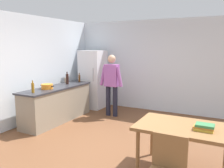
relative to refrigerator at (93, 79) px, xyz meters
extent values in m
plane|color=brown|center=(1.90, -2.40, -0.90)|extent=(14.00, 14.00, 0.00)
cube|color=silver|center=(1.90, 0.60, 0.45)|extent=(6.40, 0.12, 2.70)
cube|color=silver|center=(-0.70, -2.20, 0.45)|extent=(0.12, 5.60, 2.70)
cube|color=gray|center=(-0.10, -1.60, -0.47)|extent=(0.60, 2.12, 0.86)
cube|color=#2D2D33|center=(-0.10, -1.60, -0.02)|extent=(0.64, 2.20, 0.04)
cube|color=white|center=(0.00, 0.00, 0.00)|extent=(0.70, 0.64, 1.80)
cylinder|color=#B2B2B7|center=(0.22, -0.34, 0.20)|extent=(0.02, 0.02, 0.40)
cylinder|color=#1E1E2D|center=(0.84, -0.55, -0.48)|extent=(0.13, 0.13, 0.84)
cylinder|color=#1E1E2D|center=(1.06, -0.55, -0.48)|extent=(0.13, 0.13, 0.84)
cube|color=#99519E|center=(0.95, -0.55, 0.24)|extent=(0.38, 0.22, 0.60)
sphere|color=tan|center=(0.95, -0.55, 0.69)|extent=(0.22, 0.22, 0.22)
cylinder|color=#99519E|center=(0.70, -0.59, 0.22)|extent=(0.20, 0.09, 0.55)
cylinder|color=#99519E|center=(1.20, -0.59, 0.22)|extent=(0.20, 0.09, 0.55)
cube|color=olive|center=(3.30, -2.70, -0.18)|extent=(1.40, 0.90, 0.05)
cylinder|color=olive|center=(2.70, -3.05, -0.55)|extent=(0.06, 0.06, 0.70)
cylinder|color=olive|center=(2.70, -2.35, -0.55)|extent=(0.06, 0.06, 0.70)
cube|color=olive|center=(3.30, -3.56, -0.20)|extent=(0.42, 0.04, 0.42)
cylinder|color=orange|center=(-0.11, -1.94, 0.06)|extent=(0.28, 0.28, 0.12)
cube|color=black|center=(-0.28, -1.94, 0.08)|extent=(0.06, 0.03, 0.02)
cube|color=black|center=(0.06, -1.94, 0.08)|extent=(0.06, 0.03, 0.02)
cylinder|color=tan|center=(-0.30, -0.94, 0.07)|extent=(0.11, 0.11, 0.14)
cylinder|color=olive|center=(-0.28, -0.93, 0.21)|extent=(0.02, 0.05, 0.22)
cylinder|color=olive|center=(-0.28, -0.94, 0.21)|extent=(0.02, 0.04, 0.22)
cylinder|color=#5B3314|center=(-0.07, -0.63, 0.10)|extent=(0.06, 0.06, 0.20)
cylinder|color=#5B3314|center=(-0.07, -0.63, 0.23)|extent=(0.02, 0.02, 0.06)
cylinder|color=#996619|center=(-0.06, -2.44, 0.11)|extent=(0.06, 0.06, 0.22)
cylinder|color=#996619|center=(-0.06, -2.44, 0.25)|extent=(0.03, 0.03, 0.06)
cylinder|color=black|center=(-0.13, -1.12, 0.14)|extent=(0.08, 0.08, 0.28)
cylinder|color=black|center=(-0.13, -1.12, 0.31)|extent=(0.03, 0.03, 0.06)
cube|color=gold|center=(3.59, -2.78, -0.14)|extent=(0.26, 0.19, 0.03)
cube|color=orange|center=(3.59, -2.77, -0.11)|extent=(0.28, 0.16, 0.03)
cube|color=#387A47|center=(3.60, -2.76, -0.08)|extent=(0.25, 0.18, 0.04)
camera|label=1|loc=(3.90, -6.22, 1.04)|focal=37.75mm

